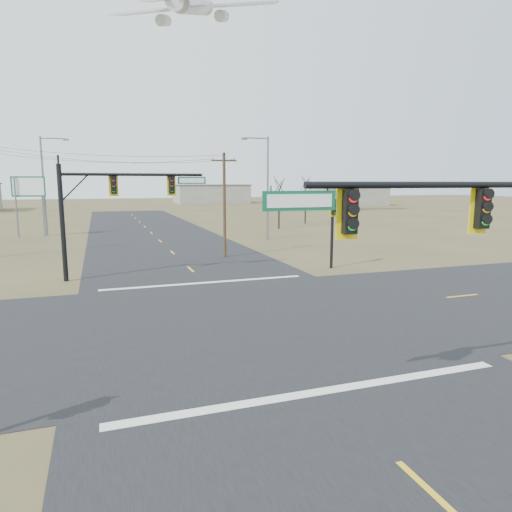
{
  "coord_description": "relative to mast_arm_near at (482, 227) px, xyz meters",
  "views": [
    {
      "loc": [
        -5.75,
        -18.37,
        5.89
      ],
      "look_at": [
        0.94,
        1.0,
        2.57
      ],
      "focal_mm": 32.0,
      "sensor_mm": 36.0,
      "label": 1
    }
  ],
  "objects": [
    {
      "name": "ground",
      "position": [
        -3.94,
        8.87,
        -4.7
      ],
      "size": [
        320.0,
        320.0,
        0.0
      ],
      "primitive_type": "plane",
      "color": "brown",
      "rests_on": "ground"
    },
    {
      "name": "road_ew",
      "position": [
        -3.94,
        8.87,
        -4.69
      ],
      "size": [
        160.0,
        14.0,
        0.02
      ],
      "primitive_type": "cube",
      "color": "black",
      "rests_on": "ground"
    },
    {
      "name": "road_ns",
      "position": [
        -3.94,
        8.87,
        -4.69
      ],
      "size": [
        14.0,
        160.0,
        0.02
      ],
      "primitive_type": "cube",
      "color": "black",
      "rests_on": "ground"
    },
    {
      "name": "stop_bar_near",
      "position": [
        -3.94,
        1.37,
        -4.67
      ],
      "size": [
        12.0,
        0.4,
        0.01
      ],
      "primitive_type": "cube",
      "color": "silver",
      "rests_on": "road_ns"
    },
    {
      "name": "stop_bar_far",
      "position": [
        -3.94,
        16.37,
        -4.67
      ],
      "size": [
        12.0,
        0.4,
        0.01
      ],
      "primitive_type": "cube",
      "color": "silver",
      "rests_on": "road_ns"
    },
    {
      "name": "mast_arm_near",
      "position": [
        0.0,
        0.0,
        0.0
      ],
      "size": [
        10.33,
        0.46,
        6.43
      ],
      "rotation": [
        0.0,
        0.0,
        -0.12
      ],
      "color": "black",
      "rests_on": "ground"
    },
    {
      "name": "mast_arm_far",
      "position": [
        -8.75,
        19.69,
        0.34
      ],
      "size": [
        8.84,
        0.47,
        6.96
      ],
      "rotation": [
        0.0,
        0.0,
        0.13
      ],
      "color": "black",
      "rests_on": "ground"
    },
    {
      "name": "pedestal_signal_ne",
      "position": [
        5.43,
        18.15,
        -1.17
      ],
      "size": [
        0.57,
        0.51,
        4.95
      ],
      "rotation": [
        0.0,
        0.0,
        -0.04
      ],
      "color": "black",
      "rests_on": "ground"
    },
    {
      "name": "utility_pole_near",
      "position": [
        -0.32,
        25.23,
        -0.41
      ],
      "size": [
        2.0,
        0.24,
        8.16
      ],
      "rotation": [
        0.0,
        0.0,
        -0.03
      ],
      "color": "#46321E",
      "rests_on": "ground"
    },
    {
      "name": "highway_sign",
      "position": [
        -16.69,
        45.19,
        -0.11
      ],
      "size": [
        3.45,
        0.69,
        6.54
      ],
      "rotation": [
        0.0,
        0.0,
        -0.18
      ],
      "color": "slate",
      "rests_on": "ground"
    },
    {
      "name": "streetlight_a",
      "position": [
        6.62,
        34.77,
        1.18
      ],
      "size": [
        2.93,
        0.4,
        10.46
      ],
      "rotation": [
        0.0,
        0.0,
        0.26
      ],
      "color": "slate",
      "rests_on": "ground"
    },
    {
      "name": "streetlight_c",
      "position": [
        -15.06,
        46.5,
        1.41
      ],
      "size": [
        3.02,
        0.31,
        10.87
      ],
      "rotation": [
        0.0,
        0.0,
        -0.06
      ],
      "color": "slate",
      "rests_on": "ground"
    },
    {
      "name": "bare_tree_c",
      "position": [
        12.15,
        44.81,
        0.8
      ],
      "size": [
        3.53,
        3.53,
        7.0
      ],
      "rotation": [
        0.0,
        0.0,
        0.22
      ],
      "color": "black",
      "rests_on": "ground"
    },
    {
      "name": "bare_tree_d",
      "position": [
        18.59,
        50.6,
        1.16
      ],
      "size": [
        3.21,
        3.21,
        7.27
      ],
      "rotation": [
        0.0,
        0.0,
        0.18
      ],
      "color": "black",
      "rests_on": "ground"
    },
    {
      "name": "warehouse_mid",
      "position": [
        21.06,
        118.87,
        -2.2
      ],
      "size": [
        20.0,
        12.0,
        5.0
      ],
      "primitive_type": "cube",
      "color": "#9C998B",
      "rests_on": "ground"
    },
    {
      "name": "warehouse_right",
      "position": [
        51.06,
        93.87,
        -2.45
      ],
      "size": [
        18.0,
        10.0,
        4.5
      ],
      "primitive_type": "cube",
      "color": "#9C998B",
      "rests_on": "ground"
    },
    {
      "name": "jet_airliner",
      "position": [
        6.14,
        68.01,
        29.37
      ],
      "size": [
        25.29,
        25.79,
        13.03
      ],
      "rotation": [
        0.0,
        -0.3,
        1.04
      ],
      "color": "silver"
    }
  ]
}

